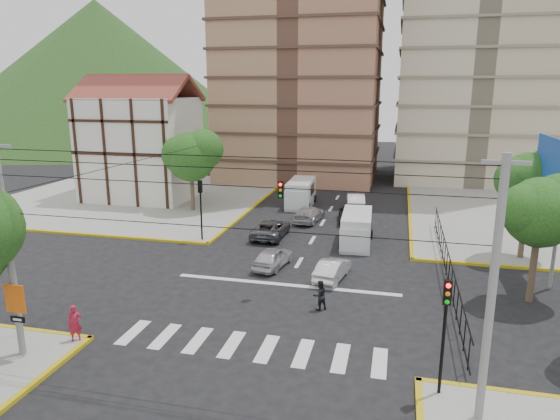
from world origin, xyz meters
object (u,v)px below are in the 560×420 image
(van_left_lane, at_px, (300,194))
(car_silver_front_left, at_px, (273,257))
(traffic_light_nw, at_px, (201,200))
(pedestrian_sw_corner, at_px, (75,323))
(district_sign, at_px, (16,305))
(pedestrian_crosswalk, at_px, (320,295))
(van_right_lane, at_px, (356,230))
(car_white_front_right, at_px, (332,269))
(traffic_light_se, at_px, (445,318))

(van_left_lane, height_order, car_silver_front_left, van_left_lane)
(van_left_lane, bearing_deg, traffic_light_nw, -113.41)
(pedestrian_sw_corner, bearing_deg, district_sign, -156.65)
(car_silver_front_left, height_order, pedestrian_sw_corner, pedestrian_sw_corner)
(van_left_lane, relative_size, pedestrian_crosswalk, 3.54)
(van_right_lane, relative_size, car_white_front_right, 1.41)
(traffic_light_se, relative_size, district_sign, 1.38)
(district_sign, height_order, car_silver_front_left, district_sign)
(car_silver_front_left, height_order, car_white_front_right, car_silver_front_left)
(district_sign, xyz_separation_m, van_right_lane, (12.04, 18.77, -1.33))
(car_white_front_right, bearing_deg, district_sign, 56.60)
(traffic_light_se, xyz_separation_m, van_right_lane, (-4.56, 17.33, -1.99))
(traffic_light_nw, height_order, van_right_lane, traffic_light_nw)
(pedestrian_crosswalk, bearing_deg, van_left_lane, -117.50)
(district_sign, bearing_deg, van_right_lane, 57.33)
(car_white_front_right, bearing_deg, pedestrian_crosswalk, 98.89)
(traffic_light_se, bearing_deg, traffic_light_nw, 135.00)
(pedestrian_sw_corner, height_order, pedestrian_crosswalk, pedestrian_sw_corner)
(car_white_front_right, xyz_separation_m, pedestrian_crosswalk, (-0.07, -4.31, 0.17))
(traffic_light_se, relative_size, van_left_lane, 0.79)
(pedestrian_sw_corner, distance_m, pedestrian_crosswalk, 11.52)
(car_silver_front_left, bearing_deg, traffic_light_se, 138.33)
(district_sign, distance_m, van_right_lane, 22.33)
(district_sign, xyz_separation_m, van_left_lane, (5.86, 29.50, -1.25))
(traffic_light_se, relative_size, traffic_light_nw, 1.00)
(van_left_lane, xyz_separation_m, car_white_front_right, (5.40, -17.54, -0.59))
(district_sign, xyz_separation_m, pedestrian_crosswalk, (11.19, 7.65, -1.67))
(van_right_lane, xyz_separation_m, van_left_lane, (-6.18, 10.73, 0.08))
(traffic_light_nw, bearing_deg, van_left_lane, 68.69)
(van_right_lane, relative_size, pedestrian_crosswalk, 3.32)
(district_sign, bearing_deg, traffic_light_se, 4.95)
(traffic_light_se, height_order, van_right_lane, traffic_light_se)
(car_silver_front_left, relative_size, car_white_front_right, 1.03)
(car_white_front_right, bearing_deg, car_silver_front_left, -5.81)
(traffic_light_nw, xyz_separation_m, pedestrian_sw_corner, (0.30, -15.30, -2.14))
(traffic_light_nw, xyz_separation_m, district_sign, (-1.00, -17.04, -0.66))
(traffic_light_nw, distance_m, district_sign, 17.08)
(traffic_light_nw, height_order, car_white_front_right, traffic_light_nw)
(traffic_light_se, relative_size, car_white_front_right, 1.19)
(district_sign, bearing_deg, pedestrian_sw_corner, 53.22)
(traffic_light_se, distance_m, van_left_lane, 30.11)
(van_left_lane, relative_size, car_silver_front_left, 1.46)
(traffic_light_se, xyz_separation_m, car_silver_front_left, (-9.23, 11.61, -2.47))
(van_right_lane, xyz_separation_m, pedestrian_sw_corner, (-10.74, -17.03, -0.15))
(pedestrian_sw_corner, bearing_deg, van_left_lane, 50.80)
(van_left_lane, bearing_deg, district_sign, -103.34)
(van_left_lane, bearing_deg, car_white_front_right, -74.99)
(district_sign, distance_m, car_white_front_right, 16.53)
(traffic_light_nw, xyz_separation_m, car_silver_front_left, (6.37, -3.99, -2.47))
(district_sign, bearing_deg, van_left_lane, 78.77)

